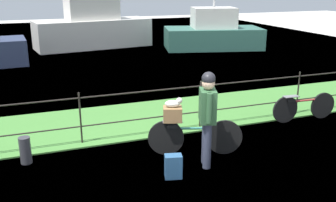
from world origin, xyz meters
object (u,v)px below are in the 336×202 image
Objects in this scene: backpack_on_paving at (173,166)px; terrier_dog at (174,103)px; bicycle_main at (194,137)px; mooring_bollard at (25,150)px; wooden_crate at (173,114)px; moored_boat_near at (213,33)px; moored_boat_far at (93,27)px; bicycle_parked at (303,107)px; cyclist_person at (207,111)px.

terrier_dog is at bearing 82.04° from backpack_on_paving.
bicycle_main reaches higher than mooring_bollard.
moored_boat_near is (6.08, 10.49, -0.08)m from wooden_crate.
moored_boat_near reaches higher than mooring_bollard.
bicycle_main is at bearing -118.23° from moored_boat_near.
moored_boat_near is 5.85m from moored_boat_far.
bicycle_parked is at bearing 11.02° from terrier_dog.
mooring_bollard is 0.10× the size of moored_boat_near.
cyclist_person reaches higher than bicycle_main.
bicycle_parked is 0.33× the size of moored_boat_near.
terrier_dog reaches higher than backpack_on_paving.
wooden_crate reaches higher than backpack_on_paving.
bicycle_main reaches higher than backpack_on_paving.
backpack_on_paving is (-0.70, -0.22, -0.80)m from cyclist_person.
terrier_dog is 0.66× the size of mooring_bollard.
mooring_bollard is at bearing -179.05° from bicycle_parked.
moored_boat_near is at bearing 74.12° from backpack_on_paving.
bicycle_main is 3.21m from bicycle_parked.
cyclist_person reaches higher than bicycle_parked.
bicycle_parked is at bearing -104.77° from moored_boat_near.
wooden_crate is 1.06m from backpack_on_paving.
terrier_dog is at bearing -18.64° from wooden_crate.
cyclist_person is at bearing -88.02° from bicycle_main.
moored_boat_far is at bearing 99.31° from backpack_on_paving.
mooring_bollard is (-2.59, 0.58, -0.76)m from terrier_dog.
backpack_on_paving is at bearing -109.88° from wooden_crate.
backpack_on_paving is 0.08× the size of moored_boat_near.
terrier_dog is 0.07× the size of moored_boat_near.
backpack_on_paving is (-0.68, -0.70, -0.15)m from bicycle_main.
moored_boat_far is (0.71, 12.78, 0.22)m from wooden_crate.
cyclist_person reaches higher than wooden_crate.
moored_boat_far is (0.68, 12.79, 0.01)m from terrier_dog.
bicycle_parked is at bearing -77.03° from moored_boat_far.
moored_boat_far is (0.32, 12.91, 0.66)m from bicycle_main.
wooden_crate is at bearing 83.66° from backpack_on_paving.
terrier_dog is at bearing -168.98° from bicycle_parked.
moored_boat_near is (5.69, 11.10, -0.29)m from cyclist_person.
bicycle_main is at bearing -91.44° from moored_boat_far.
moored_boat_far is (0.31, 13.39, 0.01)m from cyclist_person.
moored_boat_near is at bearing 75.23° from bicycle_parked.
bicycle_parked reaches higher than backpack_on_paving.
bicycle_main is 3.42× the size of mooring_bollard.
moored_boat_far reaches higher than bicycle_main.
bicycle_main is 0.60m from wooden_crate.
moored_boat_far reaches higher than cyclist_person.
cyclist_person is at bearing -157.59° from bicycle_parked.
moored_boat_far is at bearing 102.97° from bicycle_parked.
bicycle_main is 0.76m from terrier_dog.
bicycle_main is 4.98× the size of wooden_crate.
bicycle_parked is (6.06, 0.10, 0.09)m from mooring_bollard.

